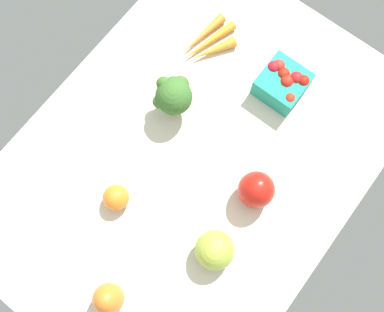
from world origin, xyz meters
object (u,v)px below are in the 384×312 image
Objects in this scene: heirloom_tomato_orange at (116,197)px; bell_pepper_red at (256,190)px; broccoli_head at (173,95)px; berry_basket at (283,83)px; heirloom_tomato_green at (215,250)px; carrot_bunch at (208,42)px; bell_pepper_orange at (109,299)px.

bell_pepper_red is (-20.63, 24.53, 2.13)cm from heirloom_tomato_orange.
bell_pepper_red is at bearing 77.94° from broccoli_head.
berry_basket is 1.23× the size of heirloom_tomato_green.
heirloom_tomato_orange is 27.32cm from broccoli_head.
carrot_bunch is (-45.32, -7.60, -1.74)cm from heirloom_tomato_orange.
bell_pepper_orange is at bearing -16.47° from bell_pepper_red.
berry_basket is at bearing 93.54° from carrot_bunch.
berry_basket is 48.82cm from heirloom_tomato_orange.
heirloom_tomato_orange is (46.68, -14.30, -0.66)cm from berry_basket.
bell_pepper_orange is 47.66cm from broccoli_head.
bell_pepper_red reaches higher than heirloom_tomato_orange.
bell_pepper_orange reaches higher than heirloom_tomato_orange.
heirloom_tomato_green is at bearing 52.34° from broccoli_head.
berry_basket reaches higher than heirloom_tomato_orange.
heirloom_tomato_green reaches higher than heirloom_tomato_orange.
bell_pepper_red is at bearing -178.07° from heirloom_tomato_green.
bell_pepper_red is at bearing 21.45° from berry_basket.
berry_basket is at bearing -165.73° from heirloom_tomato_green.
heirloom_tomato_orange is 0.36× the size of carrot_bunch.
broccoli_head is at bearing 10.94° from carrot_bunch.
broccoli_head reaches higher than heirloom_tomato_orange.
bell_pepper_red is (-38.30, 11.32, 0.25)cm from bell_pepper_orange.
broccoli_head is 1.32× the size of heirloom_tomato_green.
carrot_bunch is at bearing -170.48° from heirloom_tomato_orange.
heirloom_tomato_green is (-21.94, 11.87, -0.48)cm from bell_pepper_orange.
bell_pepper_orange reaches higher than carrot_bunch.
bell_pepper_orange is 1.11× the size of heirloom_tomato_green.
bell_pepper_red is 0.62× the size of carrot_bunch.
broccoli_head is 19.80cm from carrot_bunch.
carrot_bunch is 52.57cm from heirloom_tomato_green.
heirloom_tomato_orange is 45.99cm from carrot_bunch.
carrot_bunch is 1.89× the size of heirloom_tomato_green.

